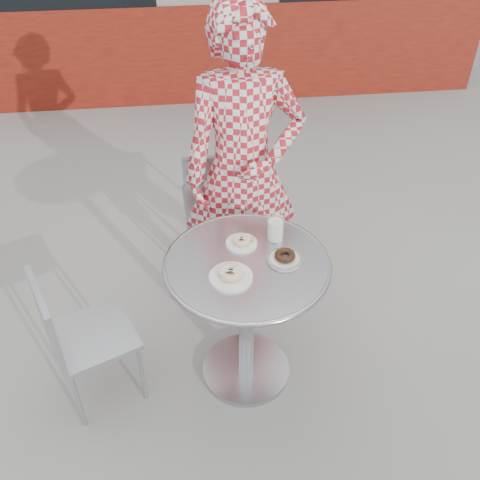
{
  "coord_description": "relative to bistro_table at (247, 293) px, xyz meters",
  "views": [
    {
      "loc": [
        -0.28,
        -1.89,
        2.43
      ],
      "look_at": [
        -0.03,
        0.06,
        0.87
      ],
      "focal_mm": 40.0,
      "sensor_mm": 36.0,
      "label": 1
    }
  ],
  "objects": [
    {
      "name": "bistro_table",
      "position": [
        0.0,
        0.0,
        0.0
      ],
      "size": [
        0.79,
        0.79,
        0.8
      ],
      "rotation": [
        0.0,
        0.0,
        -0.05
      ],
      "color": "silver",
      "rests_on": "ground"
    },
    {
      "name": "plate_far",
      "position": [
        -0.01,
        0.14,
        0.21
      ],
      "size": [
        0.15,
        0.15,
        0.04
      ],
      "rotation": [
        0.0,
        0.0,
        -0.22
      ],
      "color": "white",
      "rests_on": "bistro_table"
    },
    {
      "name": "chair_far",
      "position": [
        -0.05,
        0.95,
        -0.31
      ],
      "size": [
        0.46,
        0.47,
        0.95
      ],
      "rotation": [
        0.0,
        0.0,
        3.17
      ],
      "color": "#A3A6AB",
      "rests_on": "ground"
    },
    {
      "name": "seated_person",
      "position": [
        0.06,
        0.64,
        0.3
      ],
      "size": [
        0.68,
        0.46,
        1.82
      ],
      "primitive_type": "imported",
      "rotation": [
        0.0,
        0.0,
        0.04
      ],
      "color": "#AC1A25",
      "rests_on": "ground"
    },
    {
      "name": "ground",
      "position": [
        0.01,
        0.02,
        -0.61
      ],
      "size": [
        60.0,
        60.0,
        0.0
      ],
      "primitive_type": "plane",
      "color": "#9B9893",
      "rests_on": "ground"
    },
    {
      "name": "chair_left",
      "position": [
        -0.78,
        -0.02,
        -0.36
      ],
      "size": [
        0.51,
        0.51,
        0.81
      ],
      "rotation": [
        0.0,
        0.0,
        1.97
      ],
      "color": "#A3A6AB",
      "rests_on": "ground"
    },
    {
      "name": "plate_near",
      "position": [
        -0.09,
        -0.1,
        0.22
      ],
      "size": [
        0.2,
        0.2,
        0.05
      ],
      "rotation": [
        0.0,
        0.0,
        -0.3
      ],
      "color": "white",
      "rests_on": "bistro_table"
    },
    {
      "name": "plate_checker",
      "position": [
        0.18,
        -0.01,
        0.21
      ],
      "size": [
        0.17,
        0.17,
        0.04
      ],
      "rotation": [
        0.0,
        0.0,
        -0.37
      ],
      "color": "white",
      "rests_on": "bistro_table"
    },
    {
      "name": "milk_cup",
      "position": [
        0.16,
        0.16,
        0.26
      ],
      "size": [
        0.08,
        0.08,
        0.13
      ],
      "rotation": [
        0.0,
        0.0,
        -0.13
      ],
      "color": "white",
      "rests_on": "bistro_table"
    }
  ]
}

